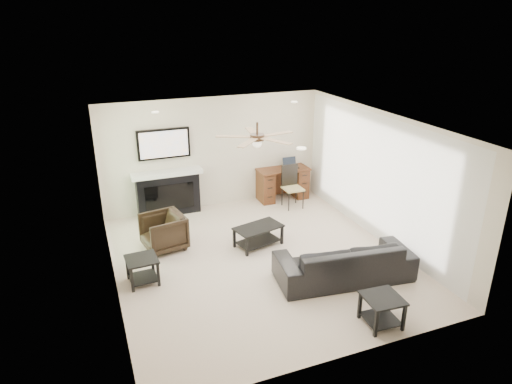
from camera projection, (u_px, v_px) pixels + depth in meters
room_shell at (268, 169)px, 7.80m from camera, size 5.50×5.54×2.52m
sofa at (344, 261)px, 7.57m from camera, size 2.36×1.16×0.66m
armchair at (163, 232)px, 8.54m from camera, size 0.87×0.85×0.69m
coffee_table at (258, 236)px, 8.70m from camera, size 1.00×0.71×0.40m
end_table_near at (381, 311)px, 6.48m from camera, size 0.55×0.55×0.45m
end_table_left at (143, 270)px, 7.49m from camera, size 0.53×0.53×0.45m
fireplace_unit at (167, 173)px, 9.79m from camera, size 1.52×0.34×1.91m
desk at (283, 184)px, 10.85m from camera, size 1.22×0.56×0.76m
desk_chair at (293, 187)px, 10.33m from camera, size 0.42×0.44×0.97m
laptop at (291, 163)px, 10.72m from camera, size 0.33×0.24×0.23m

